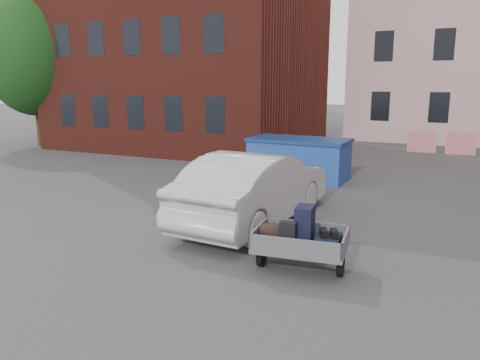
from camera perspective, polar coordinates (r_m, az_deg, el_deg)
The scene contains 8 objects.
ground at distance 10.38m, azimuth 0.43°, elevation -6.92°, with size 120.00×120.00×0.00m, color #38383A.
building_brick at distance 25.80m, azimuth -5.95°, elevation 20.01°, with size 12.00×10.00×14.00m, color #591E16.
far_building at distance 39.22m, azimuth -13.02°, elevation 12.60°, with size 6.00×6.00×8.00m, color maroon.
tree at distance 27.00m, azimuth -23.84°, elevation 14.83°, with size 5.28×5.28×8.30m.
barriers at distance 24.09m, azimuth 25.32°, elevation 4.00°, with size 4.70×0.18×1.00m.
trailer at distance 8.47m, azimuth 7.35°, elevation -7.11°, with size 1.71×1.88×1.20m.
dumpster at distance 16.42m, azimuth 7.18°, elevation 2.62°, with size 3.46×1.86×1.43m.
silver_car at distance 11.18m, azimuth 1.87°, elevation -0.96°, with size 1.82×5.22×1.72m, color #B8BBC0.
Camera 1 is at (4.12, -8.92, 3.36)m, focal length 35.00 mm.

